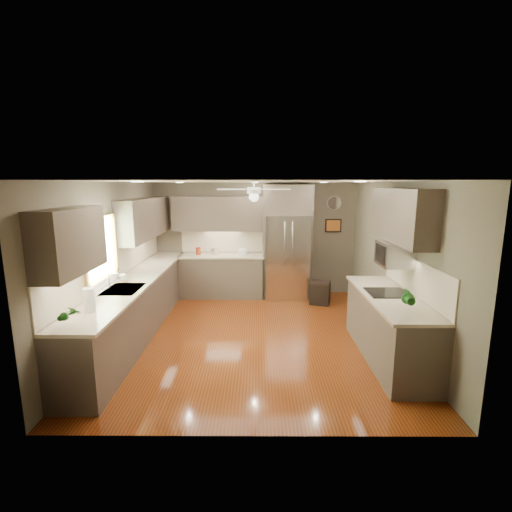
{
  "coord_description": "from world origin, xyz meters",
  "views": [
    {
      "loc": [
        0.06,
        -5.77,
        2.47
      ],
      "look_at": [
        0.03,
        0.6,
        1.22
      ],
      "focal_mm": 26.0,
      "sensor_mm": 36.0,
      "label": 1
    }
  ],
  "objects_px": {
    "bowl": "(243,253)",
    "paper_towel": "(89,301)",
    "canister_b": "(212,251)",
    "refrigerator": "(287,244)",
    "soap_bottle": "(123,277)",
    "potted_plant_right": "(409,298)",
    "canister_a": "(198,251)",
    "stool": "(320,292)",
    "potted_plant_left": "(70,314)",
    "canister_c": "(216,250)",
    "microwave": "(395,254)"
  },
  "relations": [
    {
      "from": "bowl",
      "to": "soap_bottle",
      "type": "bearing_deg",
      "value": -127.62
    },
    {
      "from": "potted_plant_right",
      "to": "microwave",
      "type": "height_order",
      "value": "microwave"
    },
    {
      "from": "soap_bottle",
      "to": "bowl",
      "type": "xyz_separation_m",
      "value": [
        1.79,
        2.32,
        -0.06
      ]
    },
    {
      "from": "canister_c",
      "to": "refrigerator",
      "type": "relative_size",
      "value": 0.07
    },
    {
      "from": "bowl",
      "to": "paper_towel",
      "type": "xyz_separation_m",
      "value": [
        -1.71,
        -3.71,
        0.11
      ]
    },
    {
      "from": "potted_plant_left",
      "to": "microwave",
      "type": "height_order",
      "value": "microwave"
    },
    {
      "from": "potted_plant_left",
      "to": "bowl",
      "type": "xyz_separation_m",
      "value": [
        1.7,
        4.2,
        -0.12
      ]
    },
    {
      "from": "canister_c",
      "to": "microwave",
      "type": "relative_size",
      "value": 0.29
    },
    {
      "from": "paper_towel",
      "to": "potted_plant_left",
      "type": "bearing_deg",
      "value": -89.13
    },
    {
      "from": "canister_b",
      "to": "microwave",
      "type": "relative_size",
      "value": 0.23
    },
    {
      "from": "soap_bottle",
      "to": "stool",
      "type": "xyz_separation_m",
      "value": [
        3.43,
        1.79,
        -0.79
      ]
    },
    {
      "from": "soap_bottle",
      "to": "potted_plant_right",
      "type": "height_order",
      "value": "potted_plant_right"
    },
    {
      "from": "canister_b",
      "to": "bowl",
      "type": "distance_m",
      "value": 0.67
    },
    {
      "from": "soap_bottle",
      "to": "potted_plant_right",
      "type": "distance_m",
      "value": 4.18
    },
    {
      "from": "canister_c",
      "to": "stool",
      "type": "relative_size",
      "value": 0.33
    },
    {
      "from": "canister_b",
      "to": "potted_plant_right",
      "type": "distance_m",
      "value": 4.64
    },
    {
      "from": "microwave",
      "to": "paper_towel",
      "type": "distance_m",
      "value": 4.13
    },
    {
      "from": "bowl",
      "to": "paper_towel",
      "type": "relative_size",
      "value": 0.7
    },
    {
      "from": "canister_a",
      "to": "potted_plant_right",
      "type": "distance_m",
      "value": 4.82
    },
    {
      "from": "refrigerator",
      "to": "canister_b",
      "type": "bearing_deg",
      "value": 177.41
    },
    {
      "from": "stool",
      "to": "microwave",
      "type": "bearing_deg",
      "value": -73.6
    },
    {
      "from": "canister_a",
      "to": "stool",
      "type": "height_order",
      "value": "canister_a"
    },
    {
      "from": "canister_c",
      "to": "paper_towel",
      "type": "distance_m",
      "value": 3.89
    },
    {
      "from": "canister_c",
      "to": "paper_towel",
      "type": "xyz_separation_m",
      "value": [
        -1.13,
        -3.72,
        0.05
      ]
    },
    {
      "from": "canister_c",
      "to": "bowl",
      "type": "height_order",
      "value": "canister_c"
    },
    {
      "from": "microwave",
      "to": "paper_towel",
      "type": "xyz_separation_m",
      "value": [
        -4.0,
        -0.95,
        -0.4
      ]
    },
    {
      "from": "canister_b",
      "to": "refrigerator",
      "type": "xyz_separation_m",
      "value": [
        1.64,
        -0.07,
        0.18
      ]
    },
    {
      "from": "canister_c",
      "to": "soap_bottle",
      "type": "relative_size",
      "value": 0.9
    },
    {
      "from": "canister_a",
      "to": "potted_plant_left",
      "type": "height_order",
      "value": "potted_plant_left"
    },
    {
      "from": "stool",
      "to": "refrigerator",
      "type": "bearing_deg",
      "value": 144.3
    },
    {
      "from": "canister_b",
      "to": "refrigerator",
      "type": "relative_size",
      "value": 0.05
    },
    {
      "from": "potted_plant_right",
      "to": "microwave",
      "type": "relative_size",
      "value": 0.61
    },
    {
      "from": "potted_plant_left",
      "to": "paper_towel",
      "type": "relative_size",
      "value": 0.9
    },
    {
      "from": "soap_bottle",
      "to": "potted_plant_left",
      "type": "height_order",
      "value": "potted_plant_left"
    },
    {
      "from": "canister_b",
      "to": "canister_a",
      "type": "bearing_deg",
      "value": -175.56
    },
    {
      "from": "canister_b",
      "to": "canister_c",
      "type": "xyz_separation_m",
      "value": [
        0.09,
        -0.01,
        0.02
      ]
    },
    {
      "from": "potted_plant_left",
      "to": "refrigerator",
      "type": "xyz_separation_m",
      "value": [
        2.66,
        4.15,
        0.1
      ]
    },
    {
      "from": "canister_a",
      "to": "paper_towel",
      "type": "height_order",
      "value": "paper_towel"
    },
    {
      "from": "bowl",
      "to": "stool",
      "type": "bearing_deg",
      "value": -18.06
    },
    {
      "from": "bowl",
      "to": "stool",
      "type": "xyz_separation_m",
      "value": [
        1.64,
        -0.53,
        -0.73
      ]
    },
    {
      "from": "canister_a",
      "to": "refrigerator",
      "type": "bearing_deg",
      "value": -1.49
    },
    {
      "from": "canister_a",
      "to": "soap_bottle",
      "type": "relative_size",
      "value": 0.92
    },
    {
      "from": "soap_bottle",
      "to": "potted_plant_right",
      "type": "xyz_separation_m",
      "value": [
        3.96,
        -1.33,
        0.08
      ]
    },
    {
      "from": "canister_a",
      "to": "canister_b",
      "type": "relative_size",
      "value": 1.34
    },
    {
      "from": "potted_plant_left",
      "to": "refrigerator",
      "type": "height_order",
      "value": "refrigerator"
    },
    {
      "from": "microwave",
      "to": "bowl",
      "type": "bearing_deg",
      "value": 129.72
    },
    {
      "from": "canister_c",
      "to": "potted_plant_left",
      "type": "bearing_deg",
      "value": -104.87
    },
    {
      "from": "canister_b",
      "to": "potted_plant_left",
      "type": "distance_m",
      "value": 4.34
    },
    {
      "from": "potted_plant_right",
      "to": "paper_towel",
      "type": "distance_m",
      "value": 3.87
    },
    {
      "from": "canister_c",
      "to": "potted_plant_right",
      "type": "height_order",
      "value": "potted_plant_right"
    }
  ]
}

